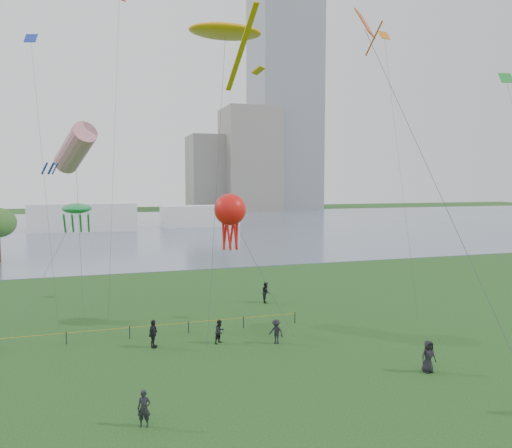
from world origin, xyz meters
name	(u,v)px	position (x,y,z in m)	size (l,w,h in m)	color
ground_plane	(327,429)	(0.00, 0.00, 0.00)	(400.00, 400.00, 0.00)	#143811
lake	(139,227)	(0.00, 100.00, 0.02)	(400.00, 120.00, 0.08)	slate
tower	(284,55)	(62.00, 168.00, 60.00)	(24.00, 24.00, 120.00)	slate
building_mid	(250,160)	(46.00, 162.00, 19.00)	(20.00, 20.00, 38.00)	gray
building_low	(210,173)	(32.00, 168.00, 14.00)	(16.00, 18.00, 28.00)	gray
pavilion_left	(84,217)	(-12.00, 95.00, 3.00)	(22.00, 8.00, 6.00)	silver
pavilion_right	(200,216)	(14.00, 98.00, 2.50)	(18.00, 7.00, 5.00)	silver
fence	(31,339)	(-13.37, 15.32, 0.55)	(24.07, 0.07, 1.05)	black
spectator_a	(220,331)	(-1.68, 12.53, 0.78)	(0.76, 0.59, 1.56)	black
spectator_b	(276,332)	(1.80, 11.32, 0.80)	(1.04, 0.59, 1.60)	black
spectator_c	(153,334)	(-5.93, 12.96, 0.90)	(1.05, 0.44, 1.80)	black
spectator_d	(428,356)	(8.17, 4.15, 0.90)	(0.88, 0.57, 1.79)	black
spectator_f	(144,409)	(-7.41, 2.61, 0.80)	(0.58, 0.38, 1.60)	black
spectator_g	(266,292)	(4.78, 22.11, 0.90)	(0.87, 0.68, 1.80)	black
kite_stingray	(226,32)	(0.35, 18.53, 21.68)	(5.89, 10.22, 22.18)	#3F3F42
kite_windsock	(75,148)	(-10.64, 22.52, 13.12)	(4.30, 8.62, 15.08)	#3F3F42
kite_creature	(77,209)	(-10.61, 21.58, 8.50)	(5.34, 8.34, 8.92)	#3F3F42
kite_octopus	(230,210)	(-0.04, 16.01, 8.50)	(4.66, 4.86, 9.72)	#3F3F42
kite_delta	(373,40)	(4.45, 4.40, 17.70)	(4.07, 10.41, 19.33)	#3F3F42
small_kites	(255,35)	(2.86, 19.24, 21.87)	(33.00, 15.93, 8.70)	#1933B2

